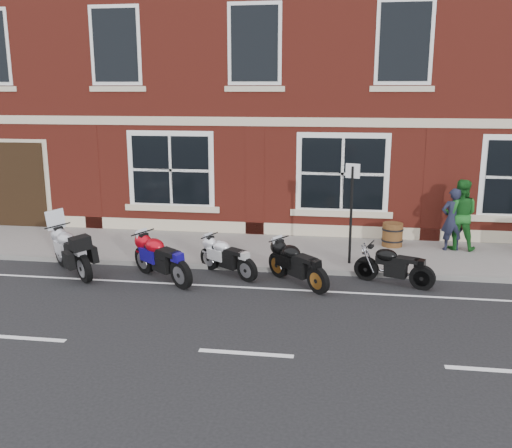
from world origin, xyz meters
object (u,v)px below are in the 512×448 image
object	(u,v)px
moto_sport_silver	(228,255)
moto_naked_black	(393,264)
pedestrian_left	(452,219)
moto_touring_silver	(72,249)
moto_sport_black	(298,262)
parking_sign	(351,207)
pedestrian_right	(460,215)
barrel_planter	(392,235)
moto_sport_red	(162,257)

from	to	relation	value
moto_sport_silver	moto_naked_black	distance (m)	3.79
moto_naked_black	pedestrian_left	xyz separation A→B (m)	(1.72, 2.70, 0.48)
moto_naked_black	pedestrian_left	bearing A→B (deg)	-10.38
moto_sport_silver	pedestrian_left	xyz separation A→B (m)	(5.52, 2.59, 0.47)
moto_touring_silver	moto_sport_black	xyz separation A→B (m)	(5.37, -0.03, -0.08)
moto_touring_silver	moto_sport_black	size ratio (longest dim) A/B	1.10
moto_naked_black	parking_sign	xyz separation A→B (m)	(-0.94, 1.10, 1.06)
moto_touring_silver	pedestrian_right	size ratio (longest dim) A/B	0.89
moto_sport_silver	parking_sign	bearing A→B (deg)	-35.42
parking_sign	moto_sport_black	bearing A→B (deg)	-110.40
moto_sport_black	pedestrian_left	xyz separation A→B (m)	(3.83, 3.02, 0.44)
pedestrian_right	barrel_planter	world-z (taller)	pedestrian_right
pedestrian_left	pedestrian_right	size ratio (longest dim) A/B	0.88
moto_sport_black	moto_touring_silver	bearing A→B (deg)	135.46
pedestrian_right	parking_sign	size ratio (longest dim) A/B	0.77
moto_touring_silver	moto_naked_black	size ratio (longest dim) A/B	0.95
moto_sport_red	barrel_planter	bearing A→B (deg)	-19.67
moto_sport_black	moto_sport_silver	bearing A→B (deg)	121.58
moto_touring_silver	moto_sport_silver	size ratio (longest dim) A/B	1.06
moto_naked_black	parking_sign	world-z (taller)	parking_sign
moto_sport_red	pedestrian_right	bearing A→B (deg)	-26.52
moto_sport_black	pedestrian_left	distance (m)	4.90
moto_naked_black	pedestrian_right	distance (m)	3.48
moto_sport_black	parking_sign	bearing A→B (deg)	6.29
moto_sport_silver	pedestrian_left	distance (m)	6.11
moto_sport_red	barrel_planter	size ratio (longest dim) A/B	2.77
moto_sport_red	moto_naked_black	xyz separation A→B (m)	(5.21, 0.47, -0.08)
moto_sport_silver	parking_sign	distance (m)	3.20
barrel_planter	parking_sign	bearing A→B (deg)	-123.29
moto_sport_red	moto_sport_silver	xyz separation A→B (m)	(1.41, 0.58, -0.08)
moto_touring_silver	pedestrian_right	world-z (taller)	pedestrian_right
moto_sport_red	moto_sport_silver	bearing A→B (deg)	-29.07
moto_naked_black	barrel_planter	size ratio (longest dim) A/B	2.75
moto_touring_silver	moto_sport_red	size ratio (longest dim) A/B	0.94
moto_sport_red	pedestrian_left	bearing A→B (deg)	-26.74
moto_touring_silver	moto_sport_silver	bearing A→B (deg)	-39.28
moto_sport_silver	moto_naked_black	bearing A→B (deg)	-56.31
moto_sport_red	parking_sign	distance (m)	4.65
moto_naked_black	pedestrian_left	size ratio (longest dim) A/B	1.05
moto_touring_silver	parking_sign	world-z (taller)	parking_sign
moto_naked_black	parking_sign	size ratio (longest dim) A/B	0.71
pedestrian_left	barrel_planter	xyz separation A→B (m)	(-1.50, 0.18, -0.51)
moto_naked_black	pedestrian_right	size ratio (longest dim) A/B	0.93
moto_touring_silver	barrel_planter	distance (m)	8.33
moto_touring_silver	parking_sign	distance (m)	6.75
moto_naked_black	pedestrian_left	world-z (taller)	pedestrian_left
moto_sport_black	parking_sign	distance (m)	2.10
pedestrian_left	pedestrian_right	distance (m)	0.27
moto_sport_red	moto_sport_black	size ratio (longest dim) A/B	1.17
pedestrian_left	moto_sport_red	bearing A→B (deg)	12.01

